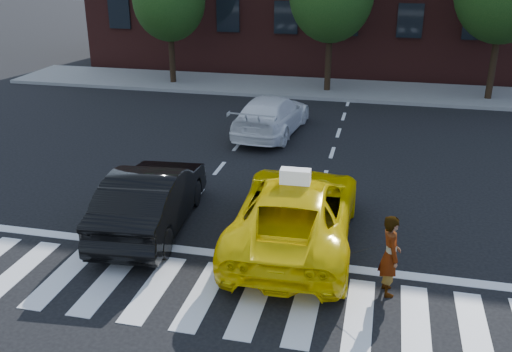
% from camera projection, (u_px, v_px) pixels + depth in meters
% --- Properties ---
extents(ground, '(120.00, 120.00, 0.00)m').
position_uv_depth(ground, '(202.00, 295.00, 11.03)').
color(ground, black).
rests_on(ground, ground).
extents(crosswalk, '(13.00, 2.40, 0.01)m').
position_uv_depth(crosswalk, '(202.00, 295.00, 11.03)').
color(crosswalk, silver).
rests_on(crosswalk, ground).
extents(stop_line, '(12.00, 0.30, 0.01)m').
position_uv_depth(stop_line, '(225.00, 254.00, 12.48)').
color(stop_line, silver).
rests_on(stop_line, ground).
extents(sidewalk_far, '(30.00, 4.00, 0.15)m').
position_uv_depth(sidewalk_far, '(317.00, 88.00, 26.82)').
color(sidewalk_far, slate).
rests_on(sidewalk_far, ground).
extents(taxi, '(2.72, 5.62, 1.54)m').
position_uv_depth(taxi, '(296.00, 212.00, 12.71)').
color(taxi, yellow).
rests_on(taxi, ground).
extents(black_sedan, '(2.03, 4.76, 1.53)m').
position_uv_depth(black_sedan, '(151.00, 198.00, 13.43)').
color(black_sedan, black).
rests_on(black_sedan, ground).
extents(white_suv, '(2.34, 4.87, 1.37)m').
position_uv_depth(white_suv, '(271.00, 115.00, 20.36)').
color(white_suv, white).
rests_on(white_suv, ground).
extents(woman, '(0.53, 0.68, 1.64)m').
position_uv_depth(woman, '(390.00, 255.00, 10.82)').
color(woman, '#999999').
rests_on(woman, ground).
extents(dog, '(0.52, 0.26, 0.30)m').
position_uv_depth(dog, '(303.00, 272.00, 11.50)').
color(dog, '#936A4A').
rests_on(dog, ground).
extents(taxi_sign, '(0.66, 0.30, 0.32)m').
position_uv_depth(taxi_sign, '(295.00, 176.00, 12.18)').
color(taxi_sign, white).
rests_on(taxi_sign, taxi).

